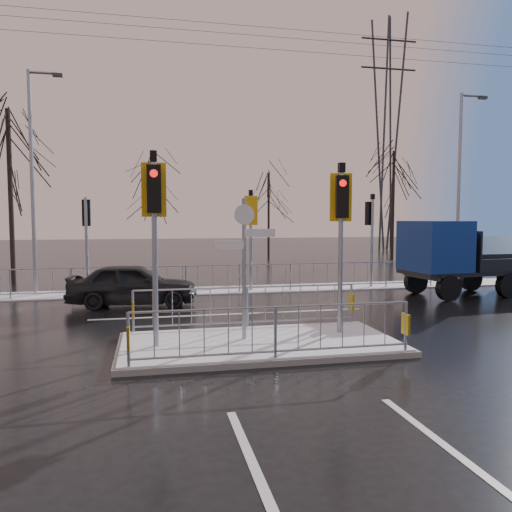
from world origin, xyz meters
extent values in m
plane|color=black|center=(0.00, 0.00, 0.00)|extent=(120.00, 120.00, 0.00)
cube|color=white|center=(0.00, 8.60, 0.02)|extent=(30.00, 2.00, 0.04)
cube|color=silver|center=(-1.20, -5.50, 0.00)|extent=(0.12, 4.00, 0.01)
cube|color=silver|center=(1.20, -5.50, 0.00)|extent=(0.12, 4.00, 0.01)
cube|color=silver|center=(0.00, 3.80, 0.00)|extent=(8.00, 0.15, 0.01)
cube|color=slate|center=(0.00, 0.00, 0.06)|extent=(6.00, 3.00, 0.12)
cube|color=white|center=(0.00, 0.00, 0.14)|extent=(5.85, 2.85, 0.03)
cube|color=gold|center=(-2.70, -1.38, 0.67)|extent=(0.05, 0.28, 0.42)
cube|color=gold|center=(2.70, -1.38, 0.67)|extent=(0.05, 0.28, 0.42)
cube|color=gold|center=(-2.70, 1.38, 0.67)|extent=(0.05, 0.28, 0.42)
cube|color=gold|center=(2.70, 1.38, 0.67)|extent=(0.05, 0.28, 0.42)
cylinder|color=gray|center=(-2.20, 0.00, 2.02)|extent=(0.11, 0.11, 3.80)
cube|color=black|center=(-2.20, -0.18, 3.37)|extent=(0.28, 0.22, 0.95)
cylinder|color=red|center=(-2.20, -0.29, 3.67)|extent=(0.16, 0.04, 0.16)
cube|color=#E4AC0D|center=(-2.20, 0.07, 3.37)|extent=(0.50, 0.03, 1.10)
cube|color=black|center=(-2.20, 0.00, 4.04)|extent=(0.14, 0.14, 0.22)
cylinder|color=gray|center=(2.00, 0.40, 1.97)|extent=(0.11, 0.11, 3.70)
cube|color=black|center=(1.95, 0.23, 3.27)|extent=(0.33, 0.28, 0.95)
cylinder|color=red|center=(1.93, 0.12, 3.57)|extent=(0.16, 0.08, 0.16)
cube|color=#E4AC0D|center=(2.02, 0.47, 3.27)|extent=(0.49, 0.16, 1.10)
cube|color=black|center=(2.00, 0.40, 3.94)|extent=(0.14, 0.14, 0.22)
cylinder|color=gray|center=(-0.30, 0.20, 1.67)|extent=(0.09, 0.09, 3.10)
cube|color=silver|center=(0.05, 0.20, 2.47)|extent=(0.70, 0.14, 0.18)
cube|color=silver|center=(-0.62, 0.20, 2.22)|extent=(0.62, 0.15, 0.18)
cylinder|color=silver|center=(-0.30, 0.17, 2.87)|extent=(0.44, 0.03, 0.44)
cylinder|color=gray|center=(-4.50, 8.30, 1.79)|extent=(0.11, 0.11, 3.50)
cube|color=black|center=(-4.50, 8.48, 2.99)|extent=(0.28, 0.22, 0.95)
cylinder|color=red|center=(-4.50, 8.59, 3.29)|extent=(0.16, 0.04, 0.16)
cylinder|color=gray|center=(1.50, 8.30, 1.84)|extent=(0.11, 0.11, 3.60)
cube|color=black|center=(1.50, 8.48, 3.09)|extent=(0.28, 0.22, 0.95)
cylinder|color=red|center=(1.50, 8.59, 3.39)|extent=(0.16, 0.04, 0.16)
cube|color=#E4AC0D|center=(1.50, 8.23, 3.09)|extent=(0.50, 0.03, 1.10)
cube|color=black|center=(1.50, 8.30, 3.76)|extent=(0.14, 0.14, 0.22)
cylinder|color=gray|center=(6.50, 8.30, 1.79)|extent=(0.11, 0.11, 3.50)
cube|color=black|center=(6.45, 8.47, 2.99)|extent=(0.33, 0.28, 0.95)
cylinder|color=red|center=(6.43, 8.58, 3.29)|extent=(0.16, 0.08, 0.16)
cube|color=black|center=(6.50, 8.30, 3.66)|extent=(0.14, 0.14, 0.22)
imported|color=black|center=(-2.83, 5.87, 0.69)|extent=(4.16, 1.96, 1.38)
cylinder|color=black|center=(7.56, 4.56, 0.44)|extent=(0.90, 0.34, 0.88)
cylinder|color=black|center=(7.40, 6.41, 0.44)|extent=(0.90, 0.34, 0.88)
cylinder|color=black|center=(10.02, 4.77, 0.44)|extent=(0.90, 0.34, 0.88)
cylinder|color=black|center=(9.87, 6.61, 0.44)|extent=(0.90, 0.34, 0.88)
cylinder|color=black|center=(11.63, 6.76, 0.44)|extent=(0.90, 0.34, 0.88)
cube|color=black|center=(9.59, 5.66, 0.86)|extent=(5.97, 2.50, 0.14)
cube|color=navy|center=(7.57, 5.50, 1.82)|extent=(1.93, 2.26, 1.76)
cube|color=black|center=(8.42, 5.57, 2.17)|extent=(0.18, 1.76, 0.97)
cube|color=#2D3033|center=(7.04, 5.45, 0.84)|extent=(0.27, 2.03, 0.31)
cube|color=black|center=(10.56, 5.74, 0.99)|extent=(4.04, 2.43, 0.11)
cube|color=black|center=(8.67, 5.59, 1.69)|extent=(0.24, 2.12, 1.32)
cylinder|color=black|center=(-8.00, 12.50, 3.68)|extent=(0.20, 0.20, 7.36)
cylinder|color=black|center=(-2.00, 22.00, 3.45)|extent=(0.19, 0.19, 6.90)
cylinder|color=black|center=(6.00, 24.00, 2.99)|extent=(0.16, 0.16, 5.98)
cylinder|color=black|center=(14.00, 21.00, 3.68)|extent=(0.20, 0.20, 7.36)
cylinder|color=gray|center=(10.50, 8.50, 4.00)|extent=(0.14, 0.14, 8.00)
cylinder|color=gray|center=(11.00, 8.50, 7.90)|extent=(1.00, 0.10, 0.10)
cube|color=#2D3033|center=(11.50, 8.50, 7.85)|extent=(0.35, 0.18, 0.12)
cylinder|color=gray|center=(-6.50, 9.50, 4.10)|extent=(0.14, 0.14, 8.20)
cylinder|color=gray|center=(-6.00, 9.50, 8.10)|extent=(1.00, 0.10, 0.10)
cube|color=#2D3033|center=(-5.50, 9.50, 8.05)|extent=(0.35, 0.18, 0.12)
cylinder|color=#2D3033|center=(18.60, 30.60, 10.00)|extent=(1.18, 1.18, 19.97)
cylinder|color=#2D3033|center=(17.40, 30.60, 10.00)|extent=(1.18, 1.18, 19.97)
cylinder|color=#2D3033|center=(18.60, 29.40, 10.00)|extent=(1.18, 1.18, 19.97)
cylinder|color=#2D3033|center=(17.40, 29.40, 10.00)|extent=(1.18, 1.18, 19.97)
cylinder|color=#2D3033|center=(18.00, 30.00, 15.60)|extent=(5.00, 0.16, 0.16)
cylinder|color=#2D3033|center=(18.00, 30.00, 18.00)|extent=(5.00, 0.16, 0.16)
cylinder|color=#2D3033|center=(0.00, 30.00, 16.50)|extent=(70.00, 0.03, 0.03)
cylinder|color=#2D3033|center=(0.00, 30.00, 17.50)|extent=(70.00, 0.03, 0.03)
cylinder|color=#2D3033|center=(0.00, 30.00, 18.20)|extent=(70.00, 0.03, 0.03)
camera|label=1|loc=(-2.31, -10.38, 2.78)|focal=35.00mm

